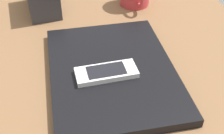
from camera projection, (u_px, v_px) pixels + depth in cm
name	position (u px, v px, depth cm)	size (l,w,h in cm)	color
desk_surface	(105.00, 118.00, 54.57)	(120.00, 80.00, 3.00)	brown
laptop_closed	(112.00, 71.00, 60.95)	(32.50, 24.32, 1.81)	black
cell_phone_on_laptop	(106.00, 72.00, 58.37)	(5.13, 11.91, 1.21)	silver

